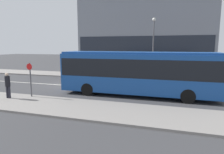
% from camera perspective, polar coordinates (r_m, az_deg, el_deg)
% --- Properties ---
extents(ground_plane, '(120.00, 120.00, 0.00)m').
position_cam_1_polar(ground_plane, '(19.73, -13.51, -2.28)').
color(ground_plane, '#3A3A3D').
extents(sidewalk_near, '(44.00, 3.50, 0.13)m').
position_cam_1_polar(sidewalk_near, '(14.82, -25.90, -6.39)').
color(sidewalk_near, gray).
rests_on(sidewalk_near, ground_plane).
extents(sidewalk_far, '(44.00, 3.50, 0.13)m').
position_cam_1_polar(sidewalk_far, '(25.21, -6.33, 0.47)').
color(sidewalk_far, gray).
rests_on(sidewalk_far, ground_plane).
extents(lane_centerline, '(41.80, 0.16, 0.01)m').
position_cam_1_polar(lane_centerline, '(19.73, -13.51, -2.27)').
color(lane_centerline, silver).
rests_on(lane_centerline, ground_plane).
extents(apartment_block_left_tower, '(18.03, 5.42, 14.17)m').
position_cam_1_polar(apartment_block_left_tower, '(29.28, 9.32, 15.34)').
color(apartment_block_left_tower, gray).
rests_on(apartment_block_left_tower, ground_plane).
extents(city_bus, '(11.56, 2.59, 3.30)m').
position_cam_1_polar(city_bus, '(15.06, 7.19, 1.79)').
color(city_bus, '#194793').
rests_on(city_bus, ground_plane).
extents(parked_car_0, '(4.56, 1.87, 1.38)m').
position_cam_1_polar(parked_car_0, '(20.25, 20.98, -0.47)').
color(parked_car_0, maroon).
rests_on(parked_car_0, ground_plane).
extents(pedestrian_near_stop, '(0.35, 0.34, 1.79)m').
position_cam_1_polar(pedestrian_near_stop, '(15.60, -27.66, -1.69)').
color(pedestrian_near_stop, '#23232D').
rests_on(pedestrian_near_stop, sidewalk_near).
extents(bus_stop_sign, '(0.44, 0.12, 2.43)m').
position_cam_1_polar(bus_stop_sign, '(15.32, -22.31, 0.05)').
color(bus_stop_sign, '#4C4C51').
rests_on(bus_stop_sign, sidewalk_near).
extents(street_lamp, '(0.36, 0.36, 6.54)m').
position_cam_1_polar(street_lamp, '(22.13, 11.71, 9.78)').
color(street_lamp, '#4C4C51').
rests_on(street_lamp, sidewalk_far).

